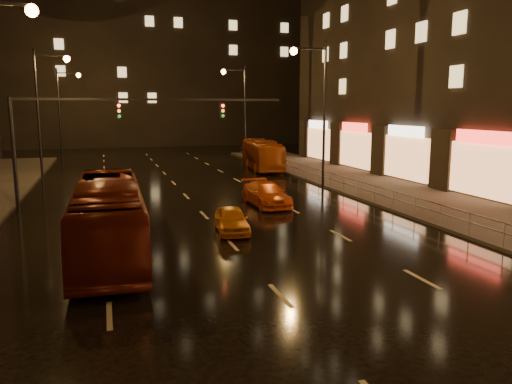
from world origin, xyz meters
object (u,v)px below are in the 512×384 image
(taxi_near, at_px, (232,220))
(bus_curb, at_px, (262,155))
(bus_red, at_px, (109,218))
(taxi_far, at_px, (266,194))

(taxi_near, bearing_deg, bus_curb, 75.66)
(bus_red, xyz_separation_m, bus_curb, (13.87, 24.21, -0.11))
(taxi_near, bearing_deg, bus_red, -152.12)
(bus_curb, xyz_separation_m, taxi_near, (-8.50, -22.12, -0.76))
(bus_red, bearing_deg, bus_curb, 61.30)
(bus_red, height_order, bus_curb, bus_red)
(bus_curb, relative_size, taxi_near, 2.82)
(taxi_near, height_order, taxi_far, taxi_far)
(bus_red, distance_m, taxi_far, 11.78)
(bus_red, relative_size, taxi_near, 3.06)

